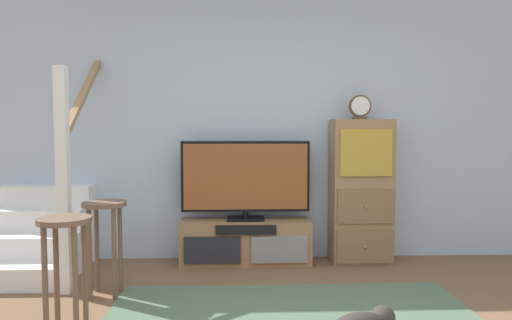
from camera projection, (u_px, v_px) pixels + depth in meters
The scene contains 8 objects.
back_wall at pixel (274, 125), 4.82m from camera, with size 6.40×0.12×2.70m, color #A8BCD1.
media_console at pixel (246, 242), 4.62m from camera, with size 1.26×0.38×0.42m.
television at pixel (246, 178), 4.60m from camera, with size 1.25×0.22×0.77m.
side_cabinet at pixel (361, 191), 4.64m from camera, with size 0.58×0.38×1.40m.
desk_clock at pixel (360, 107), 4.57m from camera, with size 0.21×0.08×0.23m.
staircase at pixel (44, 227), 4.55m from camera, with size 1.00×1.36×2.20m.
bar_stool_near at pixel (65, 247), 3.04m from camera, with size 0.34×0.34×0.74m.
bar_stool_far at pixel (105, 226), 3.69m from camera, with size 0.34×0.34×0.74m.
Camera 1 is at (-0.37, -2.36, 1.31)m, focal length 33.23 mm.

